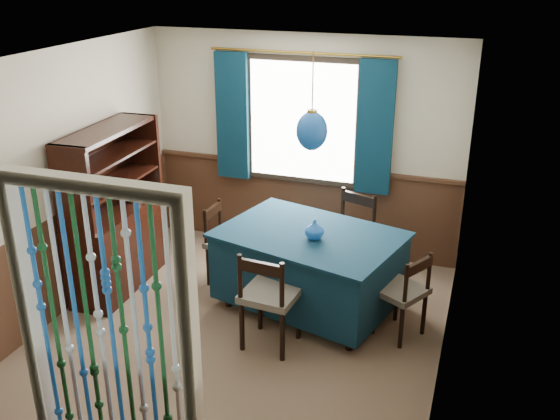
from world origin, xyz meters
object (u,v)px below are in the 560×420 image
at_px(bowl_shelf, 98,189).
at_px(vase_sideboard, 132,193).
at_px(dining_table, 309,265).
at_px(pendant_lamp, 312,131).
at_px(sideboard, 116,233).
at_px(vase_table, 314,230).
at_px(chair_near, 269,297).
at_px(chair_far, 349,235).
at_px(chair_left, 226,241).
at_px(chair_right, 403,292).

relative_size(bowl_shelf, vase_sideboard, 1.05).
relative_size(dining_table, pendant_lamp, 2.20).
distance_m(sideboard, vase_table, 2.12).
bearing_deg(pendant_lamp, chair_near, -100.95).
distance_m(vase_table, bowl_shelf, 2.10).
distance_m(chair_far, vase_table, 0.93).
height_order(chair_far, chair_left, chair_far).
bearing_deg(sideboard, pendant_lamp, 3.59).
relative_size(vase_table, vase_sideboard, 0.93).
height_order(vase_table, vase_sideboard, vase_sideboard).
height_order(chair_near, chair_right, chair_near).
xyz_separation_m(chair_left, chair_right, (1.93, -0.46, -0.01)).
xyz_separation_m(chair_far, sideboard, (-2.25, -0.91, 0.09)).
xyz_separation_m(chair_right, bowl_shelf, (-2.91, -0.29, 0.74)).
bearing_deg(bowl_shelf, chair_far, 28.95).
distance_m(chair_near, chair_left, 1.32).
xyz_separation_m(dining_table, vase_sideboard, (-1.97, 0.09, 0.48)).
bearing_deg(sideboard, chair_left, 21.90).
xyz_separation_m(pendant_lamp, vase_table, (0.07, -0.10, -0.92)).
bearing_deg(bowl_shelf, pendant_lamp, 13.72).
bearing_deg(dining_table, vase_sideboard, -168.01).
height_order(chair_near, chair_far, chair_far).
bearing_deg(vase_table, pendant_lamp, 126.42).
relative_size(chair_right, vase_sideboard, 4.51).
distance_m(chair_left, pendant_lamp, 1.70).
distance_m(chair_near, chair_right, 1.22).
xyz_separation_m(chair_near, pendant_lamp, (0.14, 0.75, 1.31)).
bearing_deg(chair_near, chair_right, 31.97).
bearing_deg(pendant_lamp, dining_table, 0.00).
bearing_deg(chair_right, dining_table, 107.39).
bearing_deg(bowl_shelf, chair_left, 37.49).
relative_size(dining_table, chair_far, 2.01).
bearing_deg(chair_near, bowl_shelf, 176.45).
distance_m(pendant_lamp, vase_table, 0.92).
bearing_deg(dining_table, chair_left, 179.69).
distance_m(dining_table, chair_left, 1.03).
bearing_deg(vase_table, chair_near, -108.51).
distance_m(dining_table, chair_near, 0.76).
height_order(chair_near, chair_left, chair_near).
distance_m(chair_left, vase_table, 1.21).
distance_m(dining_table, vase_table, 0.45).
xyz_separation_m(pendant_lamp, bowl_shelf, (-1.97, -0.48, -0.62)).
xyz_separation_m(vase_table, bowl_shelf, (-2.04, -0.38, 0.29)).
xyz_separation_m(chair_right, vase_sideboard, (-2.91, 0.28, 0.50)).
relative_size(chair_left, vase_table, 4.94).
bearing_deg(dining_table, pendant_lamp, -165.41).
xyz_separation_m(sideboard, bowl_shelf, (0.06, -0.30, 0.59)).
bearing_deg(chair_right, chair_near, 146.18).
relative_size(sideboard, vase_table, 9.83).
height_order(chair_near, bowl_shelf, bowl_shelf).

